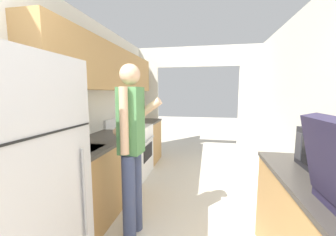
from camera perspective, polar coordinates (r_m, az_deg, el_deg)
wall_left at (r=2.85m, az=-22.90°, el=6.54°), size 0.38×6.76×2.50m
wall_far_with_doorway at (r=4.82m, az=7.99°, el=6.88°), size 3.14×0.06×2.50m
counter_left at (r=3.32m, az=-13.45°, el=-11.12°), size 0.62×3.04×0.88m
refrigerator at (r=1.78m, az=-37.38°, el=-14.64°), size 0.74×0.75×1.70m
range_oven at (r=3.74m, az=-10.23°, el=-8.87°), size 0.66×0.73×1.02m
person at (r=2.09m, az=-10.11°, el=-7.62°), size 0.56×0.39×1.74m
microwave at (r=1.93m, az=39.25°, el=-7.47°), size 0.37×0.48×0.31m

